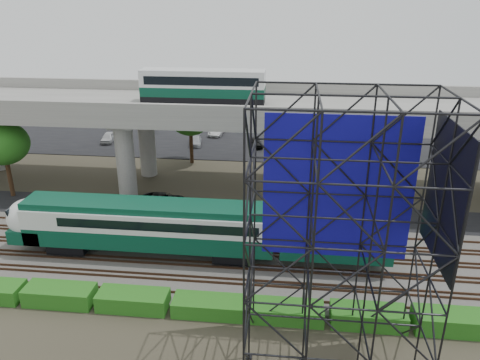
# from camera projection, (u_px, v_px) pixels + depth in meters

# --- Properties ---
(ground) EXTENTS (140.00, 140.00, 0.00)m
(ground) POSITION_uv_depth(u_px,v_px,m) (205.00, 275.00, 34.24)
(ground) COLOR #474233
(ground) RESTS_ON ground
(ballast_bed) EXTENTS (90.00, 12.00, 0.20)m
(ballast_bed) POSITION_uv_depth(u_px,v_px,m) (210.00, 259.00, 36.05)
(ballast_bed) COLOR slate
(ballast_bed) RESTS_ON ground
(service_road) EXTENTS (90.00, 5.00, 0.08)m
(service_road) POSITION_uv_depth(u_px,v_px,m) (225.00, 212.00, 43.91)
(service_road) COLOR black
(service_road) RESTS_ON ground
(parking_lot) EXTENTS (90.00, 18.00, 0.08)m
(parking_lot) POSITION_uv_depth(u_px,v_px,m) (249.00, 140.00, 65.61)
(parking_lot) COLOR black
(parking_lot) RESTS_ON ground
(harbor_water) EXTENTS (140.00, 40.00, 0.03)m
(harbor_water) POSITION_uv_depth(u_px,v_px,m) (260.00, 106.00, 85.93)
(harbor_water) COLOR #41546B
(harbor_water) RESTS_ON ground
(rail_tracks) EXTENTS (90.00, 9.52, 0.16)m
(rail_tracks) POSITION_uv_depth(u_px,v_px,m) (210.00, 257.00, 35.98)
(rail_tracks) COLOR #472D1E
(rail_tracks) RESTS_ON ballast_bed
(commuter_train) EXTENTS (29.30, 3.06, 4.30)m
(commuter_train) POSITION_uv_depth(u_px,v_px,m) (176.00, 226.00, 35.27)
(commuter_train) COLOR black
(commuter_train) RESTS_ON rail_tracks
(overpass) EXTENTS (80.00, 12.00, 12.40)m
(overpass) POSITION_uv_depth(u_px,v_px,m) (230.00, 113.00, 45.98)
(overpass) COLOR #9E9B93
(overpass) RESTS_ON ground
(scaffold_tower) EXTENTS (9.36, 6.36, 15.00)m
(scaffold_tower) POSITION_uv_depth(u_px,v_px,m) (340.00, 246.00, 23.24)
(scaffold_tower) COLOR black
(scaffold_tower) RESTS_ON ground
(hedge_strip) EXTENTS (34.60, 1.80, 1.20)m
(hedge_strip) POSITION_uv_depth(u_px,v_px,m) (209.00, 306.00, 29.96)
(hedge_strip) COLOR #185D15
(hedge_strip) RESTS_ON ground
(trees) EXTENTS (40.94, 16.94, 7.69)m
(trees) POSITION_uv_depth(u_px,v_px,m) (187.00, 137.00, 47.57)
(trees) COLOR #382314
(trees) RESTS_ON ground
(suv) EXTENTS (4.62, 2.25, 1.26)m
(suv) POSITION_uv_depth(u_px,v_px,m) (164.00, 200.00, 44.93)
(suv) COLOR black
(suv) RESTS_ON service_road
(parked_cars) EXTENTS (36.86, 9.42, 1.28)m
(parked_cars) POSITION_uv_depth(u_px,v_px,m) (246.00, 137.00, 64.94)
(parked_cars) COLOR #BBBBBB
(parked_cars) RESTS_ON parking_lot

